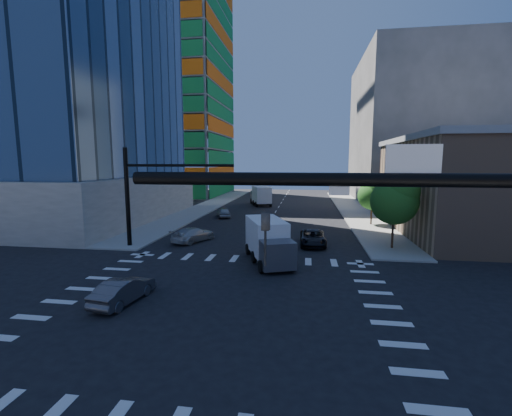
# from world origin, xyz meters

# --- Properties ---
(ground) EXTENTS (160.00, 160.00, 0.00)m
(ground) POSITION_xyz_m (0.00, 0.00, 0.00)
(ground) COLOR black
(ground) RESTS_ON ground
(road_markings) EXTENTS (20.00, 20.00, 0.01)m
(road_markings) POSITION_xyz_m (0.00, 0.00, 0.01)
(road_markings) COLOR silver
(road_markings) RESTS_ON ground
(sidewalk_ne) EXTENTS (5.00, 60.00, 0.15)m
(sidewalk_ne) POSITION_xyz_m (12.50, 40.00, 0.07)
(sidewalk_ne) COLOR gray
(sidewalk_ne) RESTS_ON ground
(sidewalk_nw) EXTENTS (5.00, 60.00, 0.15)m
(sidewalk_nw) POSITION_xyz_m (-12.50, 40.00, 0.07)
(sidewalk_nw) COLOR gray
(sidewalk_nw) RESTS_ON ground
(construction_building) EXTENTS (25.16, 34.50, 70.60)m
(construction_building) POSITION_xyz_m (-27.41, 61.93, 24.61)
(construction_building) COLOR gray
(construction_building) RESTS_ON ground
(commercial_building) EXTENTS (20.50, 22.50, 10.60)m
(commercial_building) POSITION_xyz_m (25.00, 22.00, 5.31)
(commercial_building) COLOR #9F7A5C
(commercial_building) RESTS_ON ground
(bg_building_ne) EXTENTS (24.00, 30.00, 28.00)m
(bg_building_ne) POSITION_xyz_m (27.00, 55.00, 14.00)
(bg_building_ne) COLOR #5E5A55
(bg_building_ne) RESTS_ON ground
(signal_mast_nw) EXTENTS (10.20, 0.40, 9.00)m
(signal_mast_nw) POSITION_xyz_m (-10.00, 11.50, 5.49)
(signal_mast_nw) COLOR black
(signal_mast_nw) RESTS_ON sidewalk_nw
(tree_south) EXTENTS (4.16, 4.16, 6.82)m
(tree_south) POSITION_xyz_m (12.63, 13.90, 4.69)
(tree_south) COLOR #382316
(tree_south) RESTS_ON sidewalk_ne
(tree_north) EXTENTS (3.54, 3.52, 5.78)m
(tree_north) POSITION_xyz_m (12.93, 25.90, 3.99)
(tree_north) COLOR #382316
(tree_north) RESTS_ON sidewalk_ne
(car_nb_far) EXTENTS (2.48, 5.15, 1.42)m
(car_nb_far) POSITION_xyz_m (5.45, 14.62, 0.71)
(car_nb_far) COLOR black
(car_nb_far) RESTS_ON ground
(car_sb_near) EXTENTS (3.87, 5.32, 1.43)m
(car_sb_near) POSITION_xyz_m (-6.28, 14.35, 0.72)
(car_sb_near) COLOR silver
(car_sb_near) RESTS_ON ground
(car_sb_mid) EXTENTS (3.05, 4.51, 1.43)m
(car_sb_mid) POSITION_xyz_m (-6.92, 29.47, 0.71)
(car_sb_mid) COLOR #A2A5AA
(car_sb_mid) RESTS_ON ground
(car_sb_cross) EXTENTS (2.07, 4.41, 1.40)m
(car_sb_cross) POSITION_xyz_m (-5.32, -0.51, 0.70)
(car_sb_cross) COLOR #4C4C51
(car_sb_cross) RESTS_ON ground
(box_truck_near) EXTENTS (4.69, 6.82, 3.29)m
(box_truck_near) POSITION_xyz_m (1.96, 8.31, 1.46)
(box_truck_near) COLOR black
(box_truck_near) RESTS_ON ground
(box_truck_far) EXTENTS (4.81, 7.21, 3.49)m
(box_truck_far) POSITION_xyz_m (-3.54, 44.02, 1.54)
(box_truck_far) COLOR black
(box_truck_far) RESTS_ON ground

